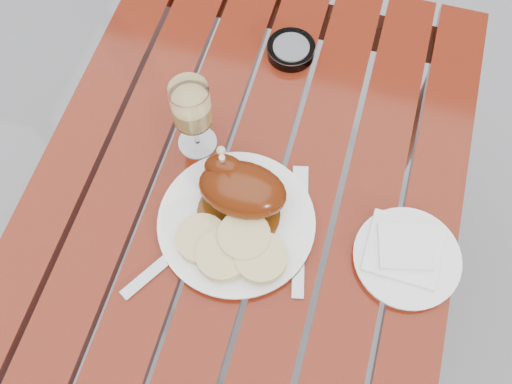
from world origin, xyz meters
TOP-DOWN VIEW (x-y plane):
  - ground at (0.00, 0.00)m, footprint 60.00×60.00m
  - table at (0.00, 0.00)m, footprint 0.80×1.20m
  - dinner_plate at (0.01, -0.03)m, footprint 0.33×0.33m
  - roast_duck at (-0.00, 0.01)m, footprint 0.16×0.16m
  - bread_dumplings at (0.01, -0.09)m, footprint 0.20×0.13m
  - wine_glass at (-0.12, 0.11)m, footprint 0.09×0.09m
  - side_plate at (0.31, -0.02)m, footprint 0.24×0.24m
  - napkin at (0.30, -0.01)m, footprint 0.13×0.12m
  - ashtray at (0.00, 0.37)m, footprint 0.13×0.13m
  - fork at (-0.10, -0.15)m, footprint 0.10×0.15m
  - knife at (0.12, -0.03)m, footprint 0.07×0.22m

SIDE VIEW (x-z plane):
  - ground at x=0.00m, z-range 0.00..0.00m
  - table at x=0.00m, z-range 0.00..0.75m
  - fork at x=-0.10m, z-range 0.75..0.76m
  - knife at x=0.12m, z-range 0.75..0.76m
  - side_plate at x=0.31m, z-range 0.75..0.77m
  - dinner_plate at x=0.01m, z-range 0.75..0.77m
  - ashtray at x=0.00m, z-range 0.75..0.78m
  - napkin at x=0.30m, z-range 0.77..0.78m
  - bread_dumplings at x=0.01m, z-range 0.77..0.80m
  - roast_duck at x=0.00m, z-range 0.75..0.87m
  - wine_glass at x=-0.12m, z-range 0.75..0.93m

